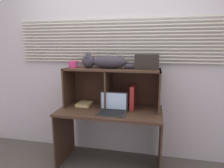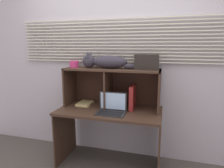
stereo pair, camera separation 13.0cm
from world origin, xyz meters
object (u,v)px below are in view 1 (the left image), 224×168
Objects in this scene: binder_upright at (133,97)px; storage_box at (147,62)px; cat at (105,62)px; laptop at (112,108)px; book_stack at (85,104)px; small_basket at (73,64)px.

storage_box is (0.16, 0.00, 0.43)m from binder_upright.
binder_upright is (0.35, -0.00, -0.43)m from cat.
book_stack is (-0.43, 0.23, -0.04)m from laptop.
cat is 3.06× the size of book_stack.
binder_upright is 0.46m from storage_box.
storage_box is (0.79, -0.00, 0.57)m from book_stack.
laptop is at bearing -57.50° from cat.
cat is at bearing 0.00° from small_basket.
small_basket reaches higher than book_stack.
laptop is 1.29× the size of book_stack.
storage_box is at bearing 0.00° from binder_upright.
binder_upright reaches higher than book_stack.
binder_upright is 0.65m from book_stack.
cat is 2.37× the size of laptop.
binder_upright is at bearing 180.00° from storage_box.
storage_box is at bearing 31.41° from laptop.
storage_box reaches higher than book_stack.
cat is 2.70× the size of binder_upright.
binder_upright reaches higher than laptop.
laptop is at bearing -28.26° from book_stack.
cat is 2.84× the size of storage_box.
small_basket is at bearing -178.03° from book_stack.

